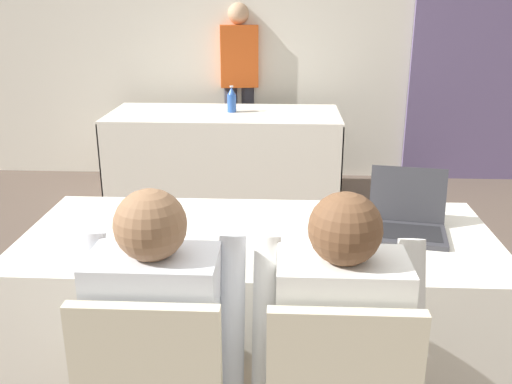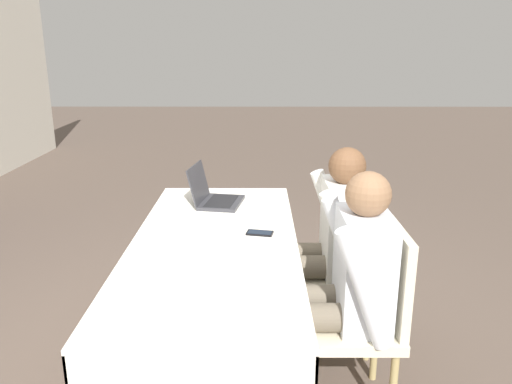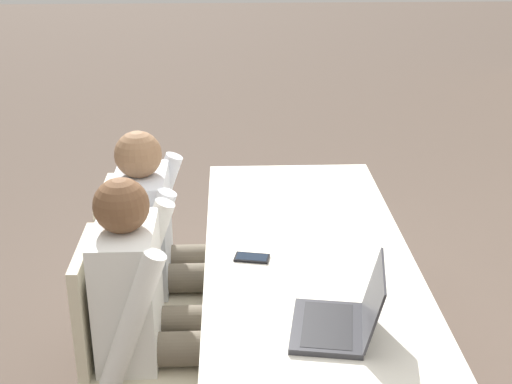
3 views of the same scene
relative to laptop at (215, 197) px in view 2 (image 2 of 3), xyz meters
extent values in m
plane|color=brown|center=(-0.59, -0.05, -0.79)|extent=(24.00, 24.00, 0.00)
cube|color=white|center=(-0.59, -0.05, -0.06)|extent=(1.88, 0.82, 0.02)
cube|color=white|center=(-0.59, -0.45, -0.37)|extent=(1.88, 0.01, 0.61)
cube|color=white|center=(-0.59, 0.36, -0.37)|extent=(1.88, 0.01, 0.61)
cube|color=white|center=(0.34, -0.05, -0.37)|extent=(0.01, 0.82, 0.61)
cylinder|color=#333333|center=(-0.59, -0.05, -0.73)|extent=(0.06, 0.06, 0.11)
cube|color=#333338|center=(-0.01, -0.04, -0.04)|extent=(0.34, 0.28, 0.02)
cube|color=black|center=(-0.01, -0.04, -0.03)|extent=(0.29, 0.21, 0.00)
cube|color=#333338|center=(0.02, 0.10, 0.08)|extent=(0.31, 0.11, 0.22)
cube|color=black|center=(0.02, 0.10, 0.08)|extent=(0.28, 0.09, 0.19)
cube|color=black|center=(-0.51, -0.27, -0.04)|extent=(0.10, 0.15, 0.01)
cube|color=#192333|center=(-0.51, -0.27, -0.04)|extent=(0.08, 0.13, 0.00)
cube|color=white|center=(-0.93, -0.17, -0.05)|extent=(0.23, 0.31, 0.00)
cylinder|color=tan|center=(-0.68, -0.51, -0.59)|extent=(0.04, 0.04, 0.40)
cylinder|color=tan|center=(-0.68, -0.86, -0.59)|extent=(0.04, 0.04, 0.40)
cube|color=beige|center=(-0.85, -0.69, -0.36)|extent=(0.44, 0.44, 0.05)
cube|color=beige|center=(-0.85, -0.89, -0.11)|extent=(0.40, 0.04, 0.45)
cylinder|color=tan|center=(-0.16, -0.51, -0.59)|extent=(0.04, 0.04, 0.40)
cylinder|color=tan|center=(-0.51, -0.51, -0.59)|extent=(0.04, 0.04, 0.40)
cylinder|color=tan|center=(-0.16, -0.86, -0.59)|extent=(0.04, 0.04, 0.40)
cylinder|color=tan|center=(-0.51, -0.86, -0.59)|extent=(0.04, 0.04, 0.40)
cube|color=beige|center=(-0.33, -0.69, -0.36)|extent=(0.44, 0.44, 0.05)
cube|color=beige|center=(-0.33, -0.89, -0.11)|extent=(0.40, 0.04, 0.45)
cylinder|color=#665B4C|center=(-0.76, -0.56, -0.27)|extent=(0.13, 0.42, 0.13)
cylinder|color=#665B4C|center=(-0.94, -0.56, -0.27)|extent=(0.13, 0.42, 0.13)
cylinder|color=#665B4C|center=(-0.76, -0.38, -0.56)|extent=(0.10, 0.10, 0.45)
cylinder|color=#665B4C|center=(-0.94, -0.38, -0.56)|extent=(0.10, 0.10, 0.45)
cube|color=silver|center=(-0.85, -0.74, -0.08)|extent=(0.36, 0.22, 0.52)
cylinder|color=silver|center=(-0.64, -0.70, -0.07)|extent=(0.08, 0.26, 0.54)
cylinder|color=silver|center=(-1.06, -0.70, -0.07)|extent=(0.08, 0.26, 0.54)
sphere|color=#8C6647|center=(-0.85, -0.74, 0.27)|extent=(0.20, 0.20, 0.20)
cylinder|color=#665B4C|center=(-0.24, -0.56, -0.27)|extent=(0.13, 0.42, 0.13)
cylinder|color=#665B4C|center=(-0.42, -0.56, -0.27)|extent=(0.13, 0.42, 0.13)
cylinder|color=#665B4C|center=(-0.24, -0.38, -0.56)|extent=(0.10, 0.10, 0.45)
cylinder|color=#665B4C|center=(-0.42, -0.38, -0.56)|extent=(0.10, 0.10, 0.45)
cube|color=white|center=(-0.33, -0.74, -0.08)|extent=(0.36, 0.22, 0.52)
cylinder|color=white|center=(-0.12, -0.70, -0.07)|extent=(0.08, 0.26, 0.54)
cylinder|color=white|center=(-0.54, -0.70, -0.07)|extent=(0.08, 0.26, 0.54)
sphere|color=brown|center=(-0.33, -0.74, 0.27)|extent=(0.20, 0.20, 0.20)
camera|label=1|loc=(-0.50, -2.14, 0.86)|focal=40.00mm
camera|label=2|loc=(-2.91, -0.26, 0.89)|focal=35.00mm
camera|label=3|loc=(1.96, -0.35, 1.29)|focal=50.00mm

